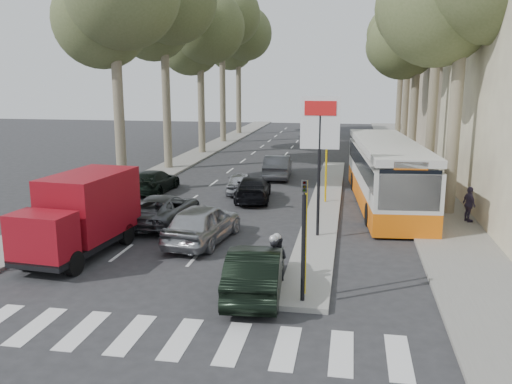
{
  "coord_description": "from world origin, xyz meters",
  "views": [
    {
      "loc": [
        4.45,
        -15.75,
        6.31
      ],
      "look_at": [
        0.6,
        6.0,
        1.6
      ],
      "focal_mm": 38.0,
      "sensor_mm": 36.0,
      "label": 1
    }
  ],
  "objects_px": {
    "silver_hatchback": "(203,223)",
    "dark_hatchback": "(256,270)",
    "red_truck": "(82,213)",
    "city_bus": "(386,172)",
    "motorcycle": "(275,262)"
  },
  "relations": [
    {
      "from": "silver_hatchback",
      "to": "dark_hatchback",
      "type": "relative_size",
      "value": 1.04
    },
    {
      "from": "red_truck",
      "to": "dark_hatchback",
      "type": "bearing_deg",
      "value": -15.08
    },
    {
      "from": "red_truck",
      "to": "city_bus",
      "type": "relative_size",
      "value": 0.45
    },
    {
      "from": "red_truck",
      "to": "motorcycle",
      "type": "height_order",
      "value": "red_truck"
    },
    {
      "from": "silver_hatchback",
      "to": "motorcycle",
      "type": "bearing_deg",
      "value": 138.15
    },
    {
      "from": "silver_hatchback",
      "to": "city_bus",
      "type": "bearing_deg",
      "value": -126.32
    },
    {
      "from": "dark_hatchback",
      "to": "motorcycle",
      "type": "xyz_separation_m",
      "value": [
        0.48,
        0.73,
        0.04
      ]
    },
    {
      "from": "dark_hatchback",
      "to": "red_truck",
      "type": "bearing_deg",
      "value": -25.26
    },
    {
      "from": "motorcycle",
      "to": "red_truck",
      "type": "bearing_deg",
      "value": 172.86
    },
    {
      "from": "red_truck",
      "to": "city_bus",
      "type": "bearing_deg",
      "value": 46.53
    },
    {
      "from": "silver_hatchback",
      "to": "dark_hatchback",
      "type": "height_order",
      "value": "silver_hatchback"
    },
    {
      "from": "silver_hatchback",
      "to": "motorcycle",
      "type": "distance_m",
      "value": 5.18
    },
    {
      "from": "city_bus",
      "to": "motorcycle",
      "type": "xyz_separation_m",
      "value": [
        -3.92,
        -11.55,
        -0.94
      ]
    },
    {
      "from": "dark_hatchback",
      "to": "red_truck",
      "type": "relative_size",
      "value": 0.79
    },
    {
      "from": "motorcycle",
      "to": "dark_hatchback",
      "type": "bearing_deg",
      "value": -116.63
    }
  ]
}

